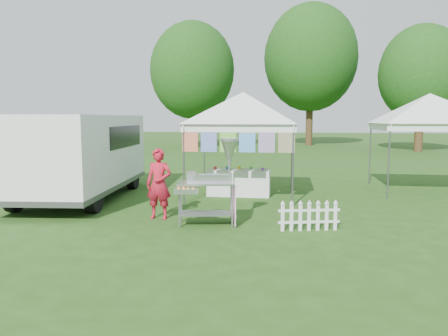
# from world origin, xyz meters

# --- Properties ---
(ground) EXTENTS (120.00, 120.00, 0.00)m
(ground) POSITION_xyz_m (0.00, 0.00, 0.00)
(ground) COLOR #254915
(ground) RESTS_ON ground
(canopy_main) EXTENTS (4.24, 4.24, 3.45)m
(canopy_main) POSITION_xyz_m (0.00, 3.49, 2.99)
(canopy_main) COLOR #59595E
(canopy_main) RESTS_ON ground
(canopy_right) EXTENTS (4.24, 4.24, 3.45)m
(canopy_right) POSITION_xyz_m (5.50, 5.00, 2.99)
(canopy_right) COLOR #59595E
(canopy_right) RESTS_ON ground
(tree_left) EXTENTS (6.40, 6.40, 9.53)m
(tree_left) POSITION_xyz_m (-6.00, 24.00, 5.83)
(tree_left) COLOR #3A2415
(tree_left) RESTS_ON ground
(tree_mid) EXTENTS (7.60, 7.60, 11.52)m
(tree_mid) POSITION_xyz_m (3.00, 28.00, 7.14)
(tree_mid) COLOR #3A2415
(tree_mid) RESTS_ON ground
(tree_right) EXTENTS (5.60, 5.60, 8.42)m
(tree_right) POSITION_xyz_m (10.00, 22.00, 5.18)
(tree_right) COLOR #3A2415
(tree_right) RESTS_ON ground
(donut_cart) EXTENTS (1.34, 1.10, 1.84)m
(donut_cart) POSITION_xyz_m (-0.22, -0.10, 1.08)
(donut_cart) COLOR gray
(donut_cart) RESTS_ON ground
(vendor) EXTENTS (0.59, 0.40, 1.59)m
(vendor) POSITION_xyz_m (-1.56, 0.28, 0.79)
(vendor) COLOR red
(vendor) RESTS_ON ground
(cargo_van) EXTENTS (2.75, 5.80, 2.34)m
(cargo_van) POSITION_xyz_m (-4.43, 2.46, 1.26)
(cargo_van) COLOR white
(cargo_van) RESTS_ON ground
(picket_fence) EXTENTS (1.23, 0.31, 0.56)m
(picket_fence) POSITION_xyz_m (1.73, -0.33, 0.29)
(picket_fence) COLOR white
(picket_fence) RESTS_ON ground
(display_table) EXTENTS (1.80, 0.70, 0.76)m
(display_table) POSITION_xyz_m (-0.12, 3.48, 0.38)
(display_table) COLOR white
(display_table) RESTS_ON ground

